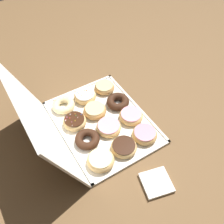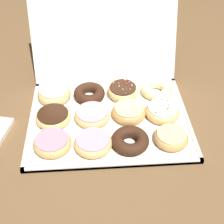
% 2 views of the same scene
% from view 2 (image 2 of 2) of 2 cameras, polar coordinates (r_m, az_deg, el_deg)
% --- Properties ---
extents(ground_plane, '(3.00, 3.00, 0.00)m').
position_cam_2_polar(ground_plane, '(1.07, -0.52, -1.56)').
color(ground_plane, brown).
extents(donut_box, '(0.53, 0.41, 0.01)m').
position_cam_2_polar(donut_box, '(1.06, -0.52, -1.35)').
color(donut_box, silver).
rests_on(donut_box, ground).
extents(box_lid_open, '(0.53, 0.14, 0.38)m').
position_cam_2_polar(box_lid_open, '(1.18, -1.42, 14.53)').
color(box_lid_open, silver).
rests_on(box_lid_open, ground).
extents(pink_frosted_donut_0, '(0.12, 0.12, 0.04)m').
position_cam_2_polar(pink_frosted_donut_0, '(0.97, -10.74, -5.50)').
color(pink_frosted_donut_0, tan).
rests_on(pink_frosted_donut_0, donut_box).
extents(pink_frosted_donut_1, '(0.12, 0.12, 0.04)m').
position_cam_2_polar(pink_frosted_donut_1, '(0.95, -3.45, -5.59)').
color(pink_frosted_donut_1, '#E5B770').
rests_on(pink_frosted_donut_1, donut_box).
extents(chocolate_cake_ring_donut_2, '(0.12, 0.12, 0.04)m').
position_cam_2_polar(chocolate_cake_ring_donut_2, '(0.96, 3.31, -5.15)').
color(chocolate_cake_ring_donut_2, '#381E11').
rests_on(chocolate_cake_ring_donut_2, donut_box).
extents(glazed_ring_donut_3, '(0.11, 0.11, 0.04)m').
position_cam_2_polar(glazed_ring_donut_3, '(0.99, 10.64, -4.56)').
color(glazed_ring_donut_3, tan).
rests_on(glazed_ring_donut_3, donut_box).
extents(chocolate_frosted_donut_4, '(0.12, 0.12, 0.03)m').
position_cam_2_polar(chocolate_frosted_donut_4, '(1.06, -10.58, -0.86)').
color(chocolate_frosted_donut_4, '#E5B770').
rests_on(chocolate_frosted_donut_4, donut_box).
extents(pink_frosted_donut_5, '(0.12, 0.12, 0.04)m').
position_cam_2_polar(pink_frosted_donut_5, '(1.04, -3.60, -0.72)').
color(pink_frosted_donut_5, '#E5B770').
rests_on(pink_frosted_donut_5, donut_box).
extents(glazed_ring_donut_6, '(0.11, 0.11, 0.04)m').
position_cam_2_polar(glazed_ring_donut_6, '(1.05, 3.06, 0.02)').
color(glazed_ring_donut_6, tan).
rests_on(glazed_ring_donut_6, donut_box).
extents(sprinkle_donut_7, '(0.12, 0.12, 0.04)m').
position_cam_2_polar(sprinkle_donut_7, '(1.06, 9.18, -0.04)').
color(sprinkle_donut_7, '#E5B770').
rests_on(sprinkle_donut_7, donut_box).
extents(glazed_ring_donut_8, '(0.12, 0.12, 0.04)m').
position_cam_2_polar(glazed_ring_donut_8, '(1.15, -10.40, 3.28)').
color(glazed_ring_donut_8, '#E5B770').
rests_on(glazed_ring_donut_8, donut_box).
extents(chocolate_cake_ring_donut_9, '(0.11, 0.11, 0.04)m').
position_cam_2_polar(chocolate_cake_ring_donut_9, '(1.14, -4.13, 3.40)').
color(chocolate_cake_ring_donut_9, '#381E11').
rests_on(chocolate_cake_ring_donut_9, donut_box).
extents(sprinkle_donut_10, '(0.11, 0.11, 0.04)m').
position_cam_2_polar(sprinkle_donut_10, '(1.14, 1.96, 3.85)').
color(sprinkle_donut_10, '#E5B770').
rests_on(sprinkle_donut_10, donut_box).
extents(cruller_donut_11, '(0.11, 0.11, 0.04)m').
position_cam_2_polar(cruller_donut_11, '(1.16, 8.10, 4.07)').
color(cruller_donut_11, beige).
rests_on(cruller_donut_11, donut_box).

